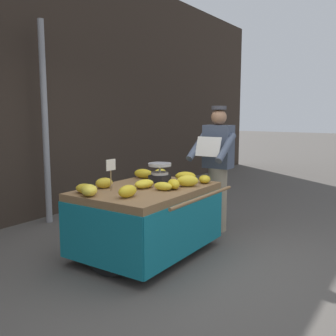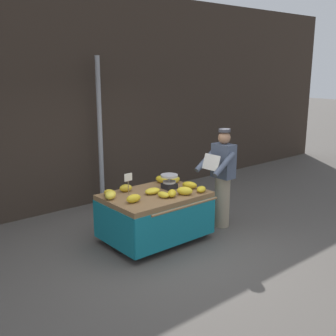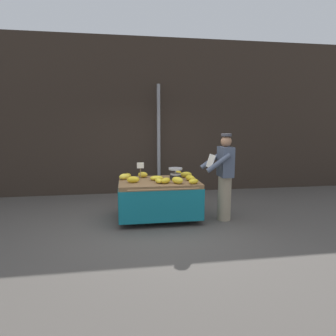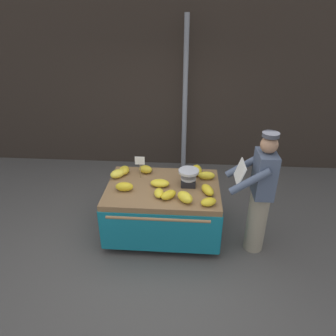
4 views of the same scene
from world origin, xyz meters
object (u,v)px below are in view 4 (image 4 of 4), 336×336
(price_sign, at_px, (140,163))
(banana_bunch_11, at_px, (197,170))
(weighing_scale, at_px, (188,178))
(banana_bunch_2, at_px, (206,176))
(banana_bunch_1, at_px, (124,170))
(banana_bunch_3, at_px, (124,187))
(banana_bunch_6, at_px, (160,183))
(banana_bunch_4, at_px, (146,169))
(banana_bunch_7, at_px, (169,195))
(banana_bunch_8, at_px, (118,174))
(banana_bunch_10, at_px, (208,190))
(banana_bunch_0, at_px, (208,202))
(banana_bunch_5, at_px, (159,193))
(vendor_person, at_px, (260,194))
(banana_cart, at_px, (163,199))
(street_pole, at_px, (185,100))
(banana_bunch_9, at_px, (185,197))

(price_sign, height_order, banana_bunch_11, price_sign)
(weighing_scale, distance_m, banana_bunch_2, 0.32)
(price_sign, bearing_deg, banana_bunch_1, 155.05)
(banana_bunch_2, xyz_separation_m, banana_bunch_3, (-1.12, -0.39, 0.00))
(banana_bunch_6, bearing_deg, banana_bunch_1, 149.21)
(banana_bunch_4, bearing_deg, price_sign, -109.36)
(banana_bunch_7, height_order, banana_bunch_11, banana_bunch_11)
(banana_bunch_8, distance_m, banana_bunch_10, 1.34)
(banana_bunch_0, xyz_separation_m, banana_bunch_5, (-0.64, 0.16, -0.00))
(banana_bunch_3, height_order, vendor_person, vendor_person)
(price_sign, relative_size, banana_bunch_8, 1.49)
(banana_cart, relative_size, vendor_person, 0.93)
(banana_cart, bearing_deg, price_sign, 148.18)
(vendor_person, bearing_deg, banana_bunch_6, 168.92)
(banana_bunch_4, relative_size, banana_bunch_5, 0.98)
(banana_bunch_1, xyz_separation_m, banana_bunch_4, (0.32, 0.04, 0.01))
(street_pole, bearing_deg, price_sign, -108.15)
(street_pole, relative_size, banana_bunch_9, 11.90)
(price_sign, xyz_separation_m, banana_bunch_8, (-0.33, -0.01, -0.19))
(banana_bunch_7, xyz_separation_m, banana_bunch_8, (-0.78, 0.51, 0.00))
(weighing_scale, bearing_deg, vendor_person, -19.19)
(street_pole, height_order, price_sign, street_pole)
(banana_bunch_9, bearing_deg, vendor_person, 5.84)
(weighing_scale, distance_m, banana_bunch_5, 0.50)
(banana_bunch_0, bearing_deg, banana_bunch_9, 168.45)
(banana_bunch_8, bearing_deg, banana_bunch_6, -18.21)
(banana_cart, bearing_deg, weighing_scale, 10.12)
(price_sign, distance_m, banana_bunch_6, 0.42)
(street_pole, relative_size, banana_bunch_10, 11.50)
(banana_bunch_5, height_order, vendor_person, vendor_person)
(street_pole, xyz_separation_m, banana_bunch_9, (0.07, -2.37, -0.61))
(weighing_scale, distance_m, banana_bunch_9, 0.42)
(banana_bunch_5, distance_m, vendor_person, 1.30)
(banana_bunch_4, height_order, banana_bunch_11, banana_bunch_11)
(banana_cart, distance_m, price_sign, 0.62)
(banana_bunch_3, relative_size, banana_bunch_5, 1.15)
(banana_bunch_0, bearing_deg, banana_bunch_6, 147.56)
(banana_bunch_5, bearing_deg, weighing_scale, 39.26)
(banana_bunch_8, distance_m, banana_bunch_9, 1.14)
(street_pole, height_order, banana_bunch_4, street_pole)
(banana_bunch_7, bearing_deg, banana_bunch_6, 115.17)
(banana_cart, xyz_separation_m, banana_bunch_0, (0.61, -0.41, 0.26))
(banana_bunch_2, bearing_deg, weighing_scale, -145.10)
(street_pole, height_order, banana_bunch_9, street_pole)
(banana_bunch_9, bearing_deg, street_pole, 91.72)
(banana_bunch_1, bearing_deg, vendor_person, -17.59)
(weighing_scale, height_order, banana_bunch_0, weighing_scale)
(banana_bunch_5, bearing_deg, banana_cart, 82.68)
(banana_bunch_2, height_order, banana_bunch_9, banana_bunch_9)
(price_sign, height_order, banana_bunch_4, price_sign)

